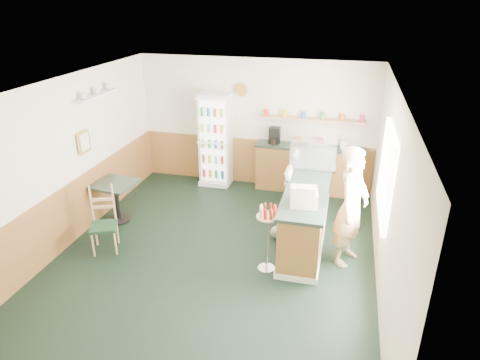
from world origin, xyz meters
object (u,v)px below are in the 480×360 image
(drinks_fridge, at_px, (216,140))
(shopkeeper, at_px, (351,207))
(display_case, at_px, (313,156))
(cafe_table, at_px, (116,194))
(cash_register, at_px, (304,197))
(cafe_chair, at_px, (106,217))
(condiment_stand, at_px, (267,228))

(drinks_fridge, distance_m, shopkeeper, 3.72)
(display_case, xyz_separation_m, cafe_table, (-3.40, -0.97, -0.70))
(drinks_fridge, relative_size, cash_register, 4.77)
(cash_register, height_order, cafe_chair, cash_register)
(drinks_fridge, xyz_separation_m, cafe_chair, (-0.96, -2.95, -0.43))
(cafe_table, bearing_deg, cafe_chair, -71.60)
(condiment_stand, xyz_separation_m, cafe_chair, (-2.65, -0.03, -0.15))
(drinks_fridge, bearing_deg, cafe_chair, -108.02)
(shopkeeper, distance_m, condiment_stand, 1.31)
(shopkeeper, xyz_separation_m, cafe_table, (-4.10, 0.28, -0.41))
(drinks_fridge, distance_m, cash_register, 3.38)
(drinks_fridge, distance_m, cafe_chair, 3.13)
(drinks_fridge, xyz_separation_m, display_case, (2.16, -1.13, 0.24))
(cash_register, height_order, condiment_stand, cash_register)
(condiment_stand, bearing_deg, drinks_fridge, 120.07)
(drinks_fridge, relative_size, cafe_chair, 1.83)
(cafe_chair, bearing_deg, cafe_table, 84.59)
(drinks_fridge, relative_size, display_case, 2.45)
(cash_register, xyz_separation_m, cafe_table, (-3.40, 0.49, -0.59))
(cafe_table, height_order, cafe_chair, cafe_chair)
(cafe_chair, bearing_deg, cash_register, -17.30)
(shopkeeper, bearing_deg, condiment_stand, 135.80)
(condiment_stand, bearing_deg, cash_register, 34.94)
(display_case, relative_size, condiment_stand, 0.76)
(cash_register, bearing_deg, condiment_stand, -152.46)
(display_case, bearing_deg, shopkeeper, -60.83)
(cash_register, bearing_deg, cafe_table, 164.39)
(display_case, bearing_deg, cafe_chair, -149.73)
(cafe_table, relative_size, cafe_chair, 0.71)
(condiment_stand, bearing_deg, cafe_chair, -179.40)
(cafe_table, bearing_deg, drinks_fridge, 59.44)
(condiment_stand, distance_m, cafe_table, 3.05)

